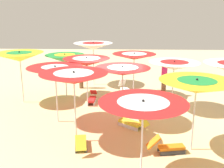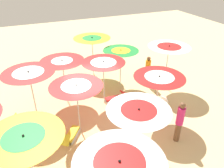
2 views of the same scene
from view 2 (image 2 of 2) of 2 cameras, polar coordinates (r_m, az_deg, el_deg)
ground at (r=10.52m, az=-3.66°, el=-9.03°), size 37.79×37.79×0.04m
beach_umbrella_0 at (r=12.29m, az=14.56°, el=8.63°), size 2.27×2.27×2.56m
beach_umbrella_1 at (r=12.24m, az=2.31°, el=7.90°), size 1.99×1.99×2.25m
beach_umbrella_2 at (r=13.47m, az=-5.20°, el=11.05°), size 2.23×2.23×2.51m
beach_umbrella_3 at (r=9.56m, az=12.14°, el=1.09°), size 2.21×2.21×2.29m
beach_umbrella_4 at (r=10.55m, az=-2.22°, el=4.89°), size 2.11×2.11×2.35m
beach_umbrella_5 at (r=11.04m, az=-12.77°, el=5.00°), size 2.17×2.17×2.33m
beach_umbrella_6 at (r=7.53m, az=6.91°, el=-7.70°), size 2.22×2.22×2.25m
beach_umbrella_7 at (r=8.75m, az=-9.26°, el=-1.25°), size 2.14×2.14×2.33m
beach_umbrella_8 at (r=9.94m, az=-20.78°, el=1.95°), size 2.24×2.24×2.49m
beach_umbrella_9 at (r=5.57m, az=1.94°, el=-20.75°), size 2.26×2.26×2.53m
beach_umbrella_10 at (r=6.80m, az=-21.79°, el=-13.72°), size 2.30×2.30×2.39m
lounger_0 at (r=10.80m, az=-21.53°, el=-8.69°), size 0.54×1.16×0.65m
lounger_1 at (r=9.52m, az=-10.58°, el=-12.88°), size 1.21×1.02×0.56m
lounger_3 at (r=11.04m, az=12.02°, el=-6.04°), size 0.82×1.26×0.70m
lounger_4 at (r=11.56m, az=0.83°, el=-3.60°), size 0.38×1.20×0.53m
beachgoer_0 at (r=12.88m, az=9.28°, el=3.57°), size 0.30×0.30×1.79m
beachgoer_1 at (r=9.17m, az=17.17°, el=-9.24°), size 0.30×0.30×1.88m
beach_ball at (r=14.62m, az=10.96°, el=3.34°), size 0.33×0.33×0.33m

